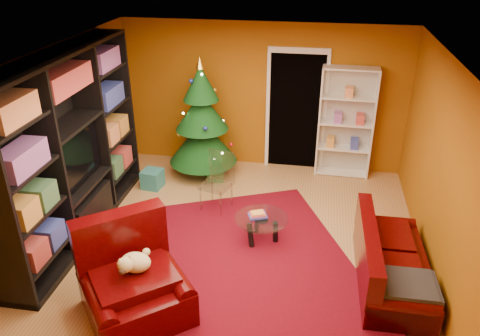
% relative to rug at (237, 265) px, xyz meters
% --- Properties ---
extents(floor, '(5.00, 5.50, 0.05)m').
position_rel_rug_xyz_m(floor, '(-0.09, 0.36, -0.03)').
color(floor, '#A97845').
rests_on(floor, ground).
extents(ceiling, '(5.00, 5.50, 0.05)m').
position_rel_rug_xyz_m(ceiling, '(-0.09, 0.36, 2.62)').
color(ceiling, silver).
rests_on(ceiling, wall_back).
extents(wall_back, '(5.00, 0.05, 2.60)m').
position_rel_rug_xyz_m(wall_back, '(-0.09, 3.13, 1.29)').
color(wall_back, '#98560C').
rests_on(wall_back, ground).
extents(wall_left, '(0.05, 5.50, 2.60)m').
position_rel_rug_xyz_m(wall_left, '(-2.61, 0.36, 1.29)').
color(wall_left, '#98560C').
rests_on(wall_left, ground).
extents(wall_right, '(0.05, 5.50, 2.60)m').
position_rel_rug_xyz_m(wall_right, '(2.44, 0.36, 1.29)').
color(wall_right, '#98560C').
rests_on(wall_right, ground).
extents(doorway, '(1.06, 0.60, 2.16)m').
position_rel_rug_xyz_m(doorway, '(0.51, 3.09, 1.04)').
color(doorway, black).
rests_on(doorway, floor).
extents(rug, '(4.09, 4.34, 0.02)m').
position_rel_rug_xyz_m(rug, '(0.00, 0.00, 0.00)').
color(rug, '#610714').
rests_on(rug, floor).
extents(media_unit, '(0.55, 3.36, 2.58)m').
position_rel_rug_xyz_m(media_unit, '(-2.36, 0.47, 1.28)').
color(media_unit, black).
rests_on(media_unit, floor).
extents(christmas_tree, '(1.38, 1.38, 2.13)m').
position_rel_rug_xyz_m(christmas_tree, '(-1.06, 2.51, 1.02)').
color(christmas_tree, '#0C3A12').
rests_on(christmas_tree, floor).
extents(gift_box_teal, '(0.35, 0.35, 0.32)m').
position_rel_rug_xyz_m(gift_box_teal, '(-1.79, 1.86, 0.15)').
color(gift_box_teal, teal).
rests_on(gift_box_teal, floor).
extents(gift_box_green, '(0.33, 0.33, 0.28)m').
position_rel_rug_xyz_m(gift_box_green, '(-0.80, 2.33, 0.13)').
color(gift_box_green, '#256E25').
rests_on(gift_box_green, floor).
extents(gift_box_red, '(0.27, 0.27, 0.21)m').
position_rel_rug_xyz_m(gift_box_red, '(-0.90, 2.80, 0.09)').
color(gift_box_red, '#A61E26').
rests_on(gift_box_red, floor).
extents(white_bookshelf, '(0.93, 0.36, 1.99)m').
position_rel_rug_xyz_m(white_bookshelf, '(1.38, 2.93, 0.96)').
color(white_bookshelf, white).
rests_on(white_bookshelf, floor).
extents(armchair, '(1.63, 1.63, 0.90)m').
position_rel_rug_xyz_m(armchair, '(-0.95, -1.03, 0.44)').
color(armchair, '#320203').
rests_on(armchair, rug).
extents(dog, '(0.50, 0.49, 0.29)m').
position_rel_rug_xyz_m(dog, '(-0.94, -0.96, 0.66)').
color(dog, beige).
rests_on(dog, armchair).
extents(sofa, '(0.82, 1.78, 0.76)m').
position_rel_rug_xyz_m(sofa, '(1.93, 0.02, 0.37)').
color(sofa, '#320203').
rests_on(sofa, rug).
extents(coffee_table, '(0.97, 0.97, 0.47)m').
position_rel_rug_xyz_m(coffee_table, '(0.24, 0.62, 0.19)').
color(coffee_table, gray).
rests_on(coffee_table, rug).
extents(acrylic_chair, '(0.55, 0.58, 0.84)m').
position_rel_rug_xyz_m(acrylic_chair, '(-0.57, 1.35, 0.41)').
color(acrylic_chair, '#66605B').
rests_on(acrylic_chair, rug).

